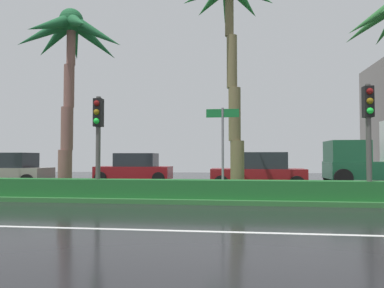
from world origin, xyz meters
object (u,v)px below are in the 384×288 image
Objects in this scene: palm_tree_centre_left at (230,13)px; car_in_traffic_leading at (8,170)px; traffic_signal_median_right at (369,120)px; car_in_traffic_second at (135,169)px; traffic_signal_median_left at (98,128)px; palm_tree_mid_left at (70,47)px; street_name_sign at (223,140)px; car_in_traffic_third at (258,172)px.

palm_tree_centre_left is 1.93× the size of car_in_traffic_leading.
traffic_signal_median_right is 16.76m from car_in_traffic_leading.
palm_tree_centre_left is at bearing 128.08° from car_in_traffic_second.
traffic_signal_median_left is 8.74m from traffic_signal_median_right.
palm_tree_mid_left reaches higher than street_name_sign.
car_in_traffic_leading and car_in_traffic_third have the same top height.
palm_tree_centre_left is (6.08, 0.22, 1.10)m from palm_tree_mid_left.
palm_tree_centre_left reaches higher than car_in_traffic_second.
traffic_signal_median_left is 0.80× the size of car_in_traffic_third.
street_name_sign is at bearing 74.09° from car_in_traffic_third.
traffic_signal_median_left is 8.02m from car_in_traffic_third.
traffic_signal_median_left is at bearing 141.77° from car_in_traffic_leading.
palm_tree_centre_left is at bearing 17.61° from traffic_signal_median_left.
street_name_sign is 12.40m from car_in_traffic_leading.
car_in_traffic_second is 7.61m from car_in_traffic_third.
car_in_traffic_third is (-3.05, 5.51, -1.81)m from traffic_signal_median_right.
car_in_traffic_leading and car_in_traffic_second have the same top height.
street_name_sign is (-0.23, -1.13, -4.72)m from palm_tree_centre_left.
traffic_signal_median_left reaches higher than car_in_traffic_leading.
car_in_traffic_second is 1.00× the size of car_in_traffic_third.
palm_tree_mid_left is at bearing 29.93° from car_in_traffic_third.
car_in_traffic_leading is at bearing 28.75° from car_in_traffic_second.
car_in_traffic_leading is at bearing -0.36° from car_in_traffic_third.
traffic_signal_median_right is at bearing 138.63° from car_in_traffic_second.
traffic_signal_median_left is (1.62, -1.20, -3.19)m from palm_tree_mid_left.
car_in_traffic_third is (7.30, 4.20, -4.87)m from palm_tree_mid_left.
traffic_signal_median_right reaches higher than street_name_sign.
car_in_traffic_leading is 6.57m from car_in_traffic_second.
palm_tree_mid_left reaches higher than car_in_traffic_third.
palm_tree_centre_left is at bearing 2.06° from palm_tree_mid_left.
street_name_sign reaches higher than car_in_traffic_second.
palm_tree_centre_left reaches higher than traffic_signal_median_left.
street_name_sign reaches higher than car_in_traffic_leading.
palm_tree_centre_left is at bearing 160.36° from traffic_signal_median_right.
palm_tree_centre_left is 6.35m from traffic_signal_median_left.
car_in_traffic_second is at bearing 138.63° from traffic_signal_median_right.
palm_tree_mid_left is 3.77m from traffic_signal_median_left.
palm_tree_mid_left is 9.73m from car_in_traffic_third.
palm_tree_centre_left is at bearing 78.31° from street_name_sign.
palm_tree_mid_left is 6.93m from street_name_sign.
car_in_traffic_second is (-1.20, 8.64, -1.68)m from traffic_signal_median_left.
car_in_traffic_second is at bearing 97.90° from traffic_signal_median_left.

